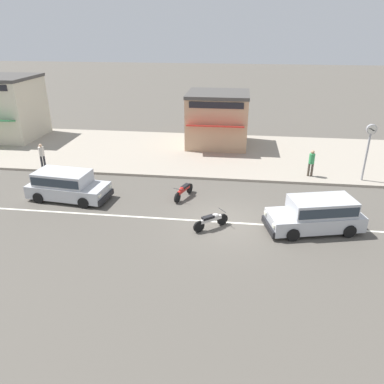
{
  "coord_description": "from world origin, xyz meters",
  "views": [
    {
      "loc": [
        0.48,
        -16.01,
        8.79
      ],
      "look_at": [
        -1.79,
        1.59,
        0.8
      ],
      "focal_mm": 35.0,
      "sensor_mm": 36.0,
      "label": 1
    }
  ],
  "objects": [
    {
      "name": "ground_plane",
      "position": [
        0.0,
        0.0,
        0.0
      ],
      "size": [
        160.0,
        160.0,
        0.0
      ],
      "primitive_type": "plane",
      "color": "#544F47"
    },
    {
      "name": "lane_centre_stripe",
      "position": [
        0.0,
        0.0,
        0.0
      ],
      "size": [
        50.4,
        0.14,
        0.01
      ],
      "primitive_type": "cube",
      "color": "silver",
      "rests_on": "ground"
    },
    {
      "name": "kerb_strip",
      "position": [
        0.0,
        10.3,
        0.07
      ],
      "size": [
        68.0,
        10.0,
        0.15
      ],
      "primitive_type": "cube",
      "color": "#9E9384",
      "rests_on": "ground"
    },
    {
      "name": "minivan_silver_1",
      "position": [
        -8.7,
        1.64,
        0.84
      ],
      "size": [
        4.53,
        2.25,
        1.56
      ],
      "color": "#B7BABF",
      "rests_on": "ground"
    },
    {
      "name": "minivan_silver_3",
      "position": [
        4.26,
        -0.14,
        0.84
      ],
      "size": [
        4.65,
        2.73,
        1.56
      ],
      "color": "#B7BABF",
      "rests_on": "ground"
    },
    {
      "name": "motorcycle_1",
      "position": [
        -2.38,
        2.54,
        0.43
      ],
      "size": [
        0.88,
        1.9,
        0.8
      ],
      "color": "black",
      "rests_on": "ground"
    },
    {
      "name": "motorcycle_2",
      "position": [
        -0.59,
        -0.65,
        0.42
      ],
      "size": [
        1.54,
        1.26,
        0.8
      ],
      "color": "black",
      "rests_on": "ground"
    },
    {
      "name": "street_clock",
      "position": [
        8.0,
        6.1,
        2.63
      ],
      "size": [
        0.57,
        0.22,
        3.43
      ],
      "color": "#9E9EA3",
      "rests_on": "kerb_strip"
    },
    {
      "name": "pedestrian_near_clock",
      "position": [
        -12.21,
        5.77,
        1.07
      ],
      "size": [
        0.34,
        0.34,
        1.59
      ],
      "color": "#333338",
      "rests_on": "kerb_strip"
    },
    {
      "name": "pedestrian_mid_kerb",
      "position": [
        4.98,
        6.39,
        1.12
      ],
      "size": [
        0.34,
        0.34,
        1.67
      ],
      "color": "#4C4238",
      "rests_on": "kerb_strip"
    },
    {
      "name": "shopfront_corner_warung",
      "position": [
        -1.2,
        12.4,
        2.16
      ],
      "size": [
        4.61,
        5.09,
        4.0
      ],
      "color": "tan",
      "rests_on": "kerb_strip"
    }
  ]
}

